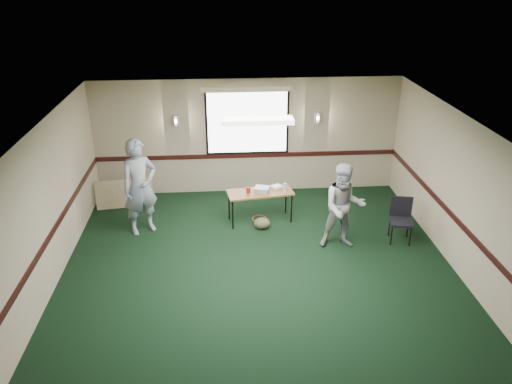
{
  "coord_description": "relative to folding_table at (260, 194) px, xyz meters",
  "views": [
    {
      "loc": [
        -0.61,
        -6.95,
        5.05
      ],
      "look_at": [
        0.0,
        1.3,
        1.2
      ],
      "focal_mm": 35.0,
      "sensor_mm": 36.0,
      "label": 1
    }
  ],
  "objects": [
    {
      "name": "person_left",
      "position": [
        -2.41,
        -0.25,
        0.35
      ],
      "size": [
        0.86,
        0.78,
        1.97
      ],
      "primitive_type": "imported",
      "rotation": [
        0.0,
        0.0,
        0.55
      ],
      "color": "#3D5B88",
      "rests_on": "ground"
    },
    {
      "name": "folded_table",
      "position": [
        -2.97,
        0.9,
        -0.31
      ],
      "size": [
        1.25,
        0.35,
        0.64
      ],
      "primitive_type": "cube",
      "rotation": [
        -0.21,
        0.0,
        0.13
      ],
      "color": "#99885E",
      "rests_on": "ground"
    },
    {
      "name": "ground",
      "position": [
        -0.17,
        -2.42,
        -0.63
      ],
      "size": [
        8.0,
        8.0,
        0.0
      ],
      "primitive_type": "plane",
      "color": "black",
      "rests_on": "ground"
    },
    {
      "name": "cable_coil",
      "position": [
        -0.01,
        0.09,
        -0.62
      ],
      "size": [
        0.36,
        0.36,
        0.02
      ],
      "primitive_type": "torus",
      "rotation": [
        0.0,
        0.0,
        -0.15
      ],
      "color": "red",
      "rests_on": "ground"
    },
    {
      "name": "conference_chair",
      "position": [
        2.69,
        -0.96,
        -0.12
      ],
      "size": [
        0.5,
        0.52,
        0.87
      ],
      "rotation": [
        0.0,
        0.0,
        -0.2
      ],
      "color": "black",
      "rests_on": "ground"
    },
    {
      "name": "person_right",
      "position": [
        1.48,
        -1.13,
        0.21
      ],
      "size": [
        0.85,
        0.67,
        1.69
      ],
      "primitive_type": "imported",
      "rotation": [
        0.0,
        0.0,
        -0.04
      ],
      "color": "#7A95BE",
      "rests_on": "ground"
    },
    {
      "name": "game_console",
      "position": [
        0.36,
        0.17,
        0.08
      ],
      "size": [
        0.26,
        0.24,
        0.05
      ],
      "primitive_type": "cube",
      "rotation": [
        0.0,
        0.0,
        0.51
      ],
      "color": "white",
      "rests_on": "folding_table"
    },
    {
      "name": "projector",
      "position": [
        0.03,
        0.01,
        0.1
      ],
      "size": [
        0.35,
        0.32,
        0.1
      ],
      "primitive_type": "cube",
      "rotation": [
        0.0,
        0.0,
        -0.29
      ],
      "color": "#9C9BA3",
      "rests_on": "folding_table"
    },
    {
      "name": "red_cup",
      "position": [
        -0.25,
        -0.04,
        0.11
      ],
      "size": [
        0.08,
        0.08,
        0.13
      ],
      "primitive_type": "cylinder",
      "color": "#AA100B",
      "rests_on": "folding_table"
    },
    {
      "name": "water_bottle",
      "position": [
        0.51,
        -0.05,
        0.15
      ],
      "size": [
        0.06,
        0.06,
        0.2
      ],
      "primitive_type": "cylinder",
      "color": "#93C6F1",
      "rests_on": "folding_table"
    },
    {
      "name": "folding_table",
      "position": [
        0.0,
        0.0,
        0.0
      ],
      "size": [
        1.43,
        0.74,
        0.68
      ],
      "rotation": [
        0.0,
        0.0,
        0.15
      ],
      "color": "brown",
      "rests_on": "ground"
    },
    {
      "name": "duffel_bag",
      "position": [
        0.01,
        -0.35,
        -0.51
      ],
      "size": [
        0.4,
        0.34,
        0.24
      ],
      "primitive_type": "ellipsoid",
      "rotation": [
        0.0,
        0.0,
        -0.29
      ],
      "color": "#454227",
      "rests_on": "ground"
    },
    {
      "name": "room_shell",
      "position": [
        -0.17,
        -0.3,
        0.95
      ],
      "size": [
        8.0,
        8.02,
        8.0
      ],
      "color": "tan",
      "rests_on": "ground"
    }
  ]
}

